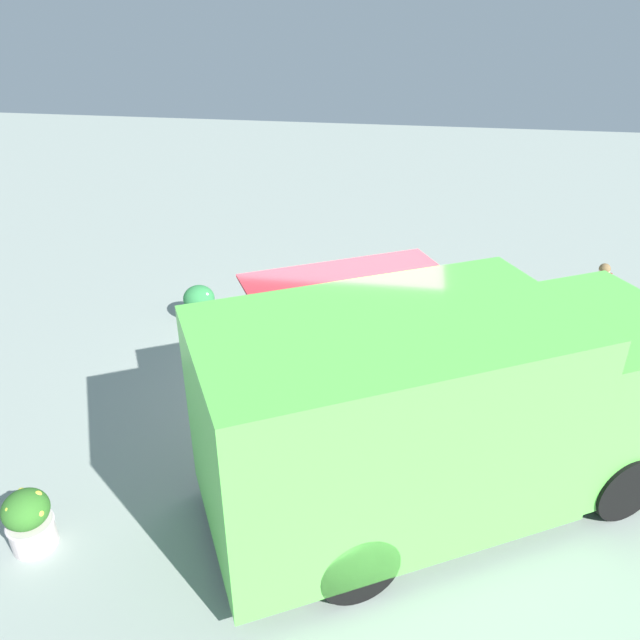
# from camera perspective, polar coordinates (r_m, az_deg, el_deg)

# --- Properties ---
(ground_plane) EXTENTS (40.00, 40.00, 0.00)m
(ground_plane) POSITION_cam_1_polar(r_m,az_deg,el_deg) (9.08, 1.84, -7.24)
(ground_plane) COLOR #929E96
(food_truck) EXTENTS (4.41, 5.76, 2.45)m
(food_truck) POSITION_cam_1_polar(r_m,az_deg,el_deg) (6.95, 11.26, -8.48)
(food_truck) COLOR #61D34E
(food_truck) RESTS_ON ground_plane
(person_customer) EXTENTS (0.78, 0.64, 0.84)m
(person_customer) POSITION_cam_1_polar(r_m,az_deg,el_deg) (12.56, 24.28, 2.52)
(person_customer) COLOR navy
(person_customer) RESTS_ON ground_plane
(planter_flowering_near) EXTENTS (0.50, 0.50, 0.71)m
(planter_flowering_near) POSITION_cam_1_polar(r_m,az_deg,el_deg) (7.48, -25.19, -16.29)
(planter_flowering_near) COLOR silver
(planter_flowering_near) RESTS_ON ground_plane
(planter_flowering_far) EXTENTS (0.54, 0.54, 0.69)m
(planter_flowering_far) POSITION_cam_1_polar(r_m,az_deg,el_deg) (11.09, -11.01, 1.44)
(planter_flowering_far) COLOR silver
(planter_flowering_far) RESTS_ON ground_plane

